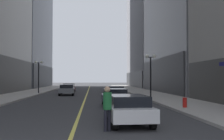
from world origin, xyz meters
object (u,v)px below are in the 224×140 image
(car_white, at_px, (127,108))
(car_navy, at_px, (115,97))
(car_grey, at_px, (67,89))
(pedestrian_in_green_parka, at_px, (107,105))
(car_silver, at_px, (115,92))
(fire_hydrant_right, at_px, (185,104))
(street_lamp_left_far, at_px, (39,70))
(street_lamp_right_mid, at_px, (151,66))
(car_maroon, at_px, (69,87))

(car_white, height_order, car_navy, same)
(car_grey, bearing_deg, car_white, -77.97)
(pedestrian_in_green_parka, bearing_deg, car_silver, 84.34)
(car_white, xyz_separation_m, fire_hydrant_right, (4.55, 5.55, -0.32))
(car_silver, relative_size, street_lamp_left_far, 0.98)
(street_lamp_right_mid, bearing_deg, pedestrian_in_green_parka, -107.82)
(car_silver, bearing_deg, fire_hydrant_right, -68.67)
(car_silver, xyz_separation_m, pedestrian_in_green_parka, (-1.70, -17.13, 0.31))
(car_grey, xyz_separation_m, car_maroon, (-0.40, 8.17, 0.00))
(car_silver, relative_size, street_lamp_right_mid, 0.98)
(car_white, height_order, car_grey, same)
(car_silver, height_order, car_grey, same)
(car_navy, height_order, street_lamp_left_far, street_lamp_left_far)
(car_grey, bearing_deg, street_lamp_right_mid, -44.15)
(car_navy, xyz_separation_m, pedestrian_in_green_parka, (-1.07, -9.79, 0.31))
(fire_hydrant_right, bearing_deg, street_lamp_left_far, 124.65)
(pedestrian_in_green_parka, height_order, street_lamp_right_mid, street_lamp_right_mid)
(car_navy, bearing_deg, car_grey, 108.56)
(car_maroon, height_order, street_lamp_left_far, street_lamp_left_far)
(street_lamp_left_far, bearing_deg, street_lamp_right_mid, -39.98)
(car_silver, height_order, street_lamp_left_far, street_lamp_left_far)
(street_lamp_left_far, xyz_separation_m, street_lamp_right_mid, (12.80, -10.73, 0.00))
(car_white, bearing_deg, car_grey, 102.03)
(car_grey, bearing_deg, car_maroon, 92.79)
(car_silver, bearing_deg, street_lamp_right_mid, -22.35)
(car_maroon, bearing_deg, street_lamp_right_mid, -61.08)
(car_maroon, bearing_deg, fire_hydrant_right, -68.87)
(car_white, xyz_separation_m, pedestrian_in_green_parka, (-1.01, -1.68, 0.31))
(car_silver, relative_size, car_maroon, 0.94)
(car_grey, bearing_deg, street_lamp_left_far, 151.71)
(car_white, height_order, street_lamp_right_mid, street_lamp_right_mid)
(street_lamp_left_far, bearing_deg, fire_hydrant_right, -55.35)
(car_grey, relative_size, pedestrian_in_green_parka, 2.44)
(street_lamp_left_far, bearing_deg, car_maroon, 59.90)
(car_white, height_order, street_lamp_left_far, street_lamp_left_far)
(car_white, xyz_separation_m, street_lamp_right_mid, (4.05, 14.06, 2.54))
(car_maroon, bearing_deg, car_silver, -69.00)
(pedestrian_in_green_parka, bearing_deg, car_navy, 83.76)
(car_white, xyz_separation_m, car_maroon, (-5.23, 30.86, 0.00))
(car_maroon, height_order, fire_hydrant_right, car_maroon)
(car_silver, xyz_separation_m, street_lamp_right_mid, (3.36, -1.38, 2.54))
(pedestrian_in_green_parka, distance_m, street_lamp_right_mid, 16.69)
(car_silver, bearing_deg, car_grey, 127.31)
(car_navy, relative_size, street_lamp_right_mid, 0.95)
(street_lamp_right_mid, bearing_deg, street_lamp_left_far, 140.02)
(street_lamp_left_far, relative_size, street_lamp_right_mid, 1.00)
(car_grey, distance_m, car_maroon, 8.18)
(car_navy, relative_size, pedestrian_in_green_parka, 2.38)
(car_white, height_order, car_silver, same)
(car_white, xyz_separation_m, street_lamp_left_far, (-8.75, 24.79, 2.54))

